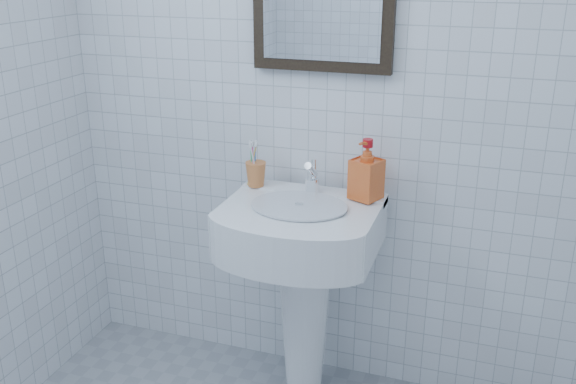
% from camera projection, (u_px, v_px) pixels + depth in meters
% --- Properties ---
extents(wall_back, '(2.20, 0.02, 2.50)m').
position_uv_depth(wall_back, '(347.00, 69.00, 2.26)').
color(wall_back, silver).
rests_on(wall_back, ground).
extents(washbasin, '(0.54, 0.39, 0.82)m').
position_uv_depth(washbasin, '(303.00, 269.00, 2.33)').
color(washbasin, white).
rests_on(washbasin, ground).
extents(faucet, '(0.05, 0.11, 0.13)m').
position_uv_depth(faucet, '(312.00, 179.00, 2.31)').
color(faucet, white).
rests_on(faucet, washbasin).
extents(toothbrush_cup, '(0.09, 0.09, 0.09)m').
position_uv_depth(toothbrush_cup, '(256.00, 174.00, 2.38)').
color(toothbrush_cup, orange).
rests_on(toothbrush_cup, washbasin).
extents(soap_dispenser, '(0.13, 0.13, 0.21)m').
position_uv_depth(soap_dispenser, '(367.00, 170.00, 2.23)').
color(soap_dispenser, red).
rests_on(soap_dispenser, washbasin).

